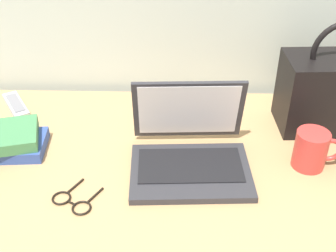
{
  "coord_description": "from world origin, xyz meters",
  "views": [
    {
      "loc": [
        0.09,
        -0.92,
        0.78
      ],
      "look_at": [
        0.06,
        0.0,
        0.15
      ],
      "focal_mm": 46.64,
      "sensor_mm": 36.0,
      "label": 1
    }
  ],
  "objects_px": {
    "laptop": "(190,150)",
    "book_stack": "(11,141)",
    "eyeglasses": "(72,202)",
    "remote_control_near": "(16,106)",
    "handbag": "(334,91)",
    "coffee_mug": "(312,149)"
  },
  "relations": [
    {
      "from": "laptop",
      "to": "handbag",
      "type": "relative_size",
      "value": 0.97
    },
    {
      "from": "eyeglasses",
      "to": "handbag",
      "type": "relative_size",
      "value": 0.41
    },
    {
      "from": "laptop",
      "to": "coffee_mug",
      "type": "distance_m",
      "value": 0.32
    },
    {
      "from": "coffee_mug",
      "to": "book_stack",
      "type": "xyz_separation_m",
      "value": [
        -0.81,
        0.04,
        -0.02
      ]
    },
    {
      "from": "laptop",
      "to": "book_stack",
      "type": "relative_size",
      "value": 1.66
    },
    {
      "from": "remote_control_near",
      "to": "book_stack",
      "type": "height_order",
      "value": "book_stack"
    },
    {
      "from": "eyeglasses",
      "to": "book_stack",
      "type": "height_order",
      "value": "book_stack"
    },
    {
      "from": "remote_control_near",
      "to": "eyeglasses",
      "type": "xyz_separation_m",
      "value": [
        0.27,
        -0.42,
        -0.01
      ]
    },
    {
      "from": "laptop",
      "to": "eyeglasses",
      "type": "distance_m",
      "value": 0.33
    },
    {
      "from": "book_stack",
      "to": "handbag",
      "type": "bearing_deg",
      "value": 9.65
    },
    {
      "from": "remote_control_near",
      "to": "eyeglasses",
      "type": "distance_m",
      "value": 0.5
    },
    {
      "from": "handbag",
      "to": "book_stack",
      "type": "relative_size",
      "value": 1.7
    },
    {
      "from": "handbag",
      "to": "book_stack",
      "type": "height_order",
      "value": "handbag"
    },
    {
      "from": "laptop",
      "to": "remote_control_near",
      "type": "xyz_separation_m",
      "value": [
        -0.55,
        0.26,
        -0.03
      ]
    },
    {
      "from": "coffee_mug",
      "to": "handbag",
      "type": "xyz_separation_m",
      "value": [
        0.1,
        0.2,
        0.06
      ]
    },
    {
      "from": "coffee_mug",
      "to": "eyeglasses",
      "type": "relative_size",
      "value": 0.94
    },
    {
      "from": "handbag",
      "to": "book_stack",
      "type": "xyz_separation_m",
      "value": [
        -0.91,
        -0.16,
        -0.08
      ]
    },
    {
      "from": "eyeglasses",
      "to": "laptop",
      "type": "bearing_deg",
      "value": 29.32
    },
    {
      "from": "laptop",
      "to": "eyeglasses",
      "type": "bearing_deg",
      "value": -150.68
    },
    {
      "from": "laptop",
      "to": "book_stack",
      "type": "bearing_deg",
      "value": 174.83
    },
    {
      "from": "remote_control_near",
      "to": "handbag",
      "type": "distance_m",
      "value": 0.98
    },
    {
      "from": "laptop",
      "to": "remote_control_near",
      "type": "bearing_deg",
      "value": 154.72
    }
  ]
}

